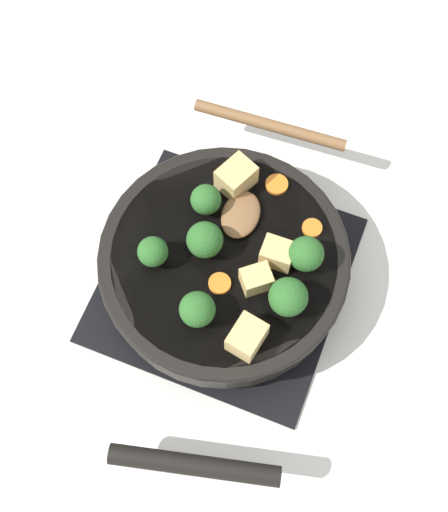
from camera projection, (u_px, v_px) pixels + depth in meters
ground_plane at (224, 279)px, 0.96m from camera, size 2.40×2.40×0.00m
front_burner_grate at (224, 276)px, 0.95m from camera, size 0.31×0.31×0.03m
skillet_pan at (224, 265)px, 0.91m from camera, size 0.32×0.44×0.06m
wooden_spoon at (256, 165)px, 0.93m from camera, size 0.21×0.19×0.02m
tofu_cube_center_large at (278, 254)px, 0.87m from camera, size 0.04×0.03×0.03m
tofu_cube_near_handle at (256, 279)px, 0.86m from camera, size 0.05×0.05×0.03m
tofu_cube_east_chunk at (247, 337)px, 0.83m from camera, size 0.04×0.05×0.04m
tofu_cube_west_chunk at (236, 177)px, 0.91m from camera, size 0.05×0.06×0.04m
broccoli_floret_near_spoon at (194, 308)px, 0.83m from camera, size 0.04×0.04×0.05m
broccoli_floret_center_top at (288, 297)px, 0.84m from camera, size 0.05×0.05×0.05m
broccoli_floret_east_rim at (206, 200)px, 0.89m from camera, size 0.04×0.04×0.05m
broccoli_floret_west_rim at (153, 252)px, 0.86m from camera, size 0.04×0.04×0.05m
broccoli_floret_north_edge at (306, 254)px, 0.86m from camera, size 0.04×0.04×0.05m
broccoli_floret_south_cluster at (204, 241)px, 0.87m from camera, size 0.05×0.05×0.05m
carrot_slice_orange_thin at (220, 283)px, 0.87m from camera, size 0.03×0.03×0.01m
carrot_slice_near_center at (312, 228)px, 0.90m from camera, size 0.03×0.03×0.01m
carrot_slice_edge_slice at (277, 184)px, 0.92m from camera, size 0.03×0.03×0.01m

